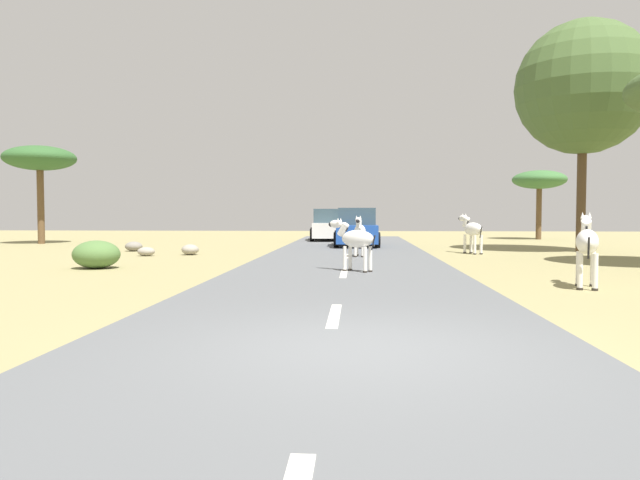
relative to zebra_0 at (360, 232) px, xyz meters
The scene contains 16 objects.
ground_plane 13.86m from the zebra_0, 90.08° to the right, with size 90.00×90.00×0.00m, color #8E8456.
road 13.87m from the zebra_0, 91.73° to the right, with size 6.00×64.00×0.05m, color #56595B.
lane_markings 14.86m from the zebra_0, 91.61° to the right, with size 0.16×56.00×0.01m.
zebra_0 is the anchor object (origin of this frame).
zebra_1 5.21m from the zebra_0, 91.59° to the right, with size 1.30×1.00×1.38m.
zebra_2 9.16m from the zebra_0, 59.32° to the right, with size 0.78×1.62×1.58m.
zebra_3 4.95m from the zebra_0, 29.77° to the left, with size 0.84×1.57×1.55m.
car_0 6.56m from the zebra_0, 91.12° to the left, with size 2.09×4.37×1.74m.
car_1 12.41m from the zebra_0, 97.81° to the left, with size 2.24×4.45×1.74m.
tree_0 18.85m from the zebra_0, 55.14° to the left, with size 3.12×3.12×4.09m.
tree_1 18.59m from the zebra_0, 151.97° to the left, with size 3.52×3.52×4.96m.
tree_2 11.16m from the zebra_0, 23.26° to the left, with size 5.27×5.27×9.17m.
bush_0 8.59m from the zebra_0, 149.64° to the right, with size 1.31×1.18×0.79m, color #4C7038.
rock_1 9.73m from the zebra_0, 161.48° to the left, with size 0.70×0.60×0.40m, color gray.
rock_2 7.78m from the zebra_0, behind, with size 0.64×0.48×0.33m, color gray.
rock_3 6.44m from the zebra_0, 169.82° to the left, with size 0.63×0.65×0.39m, color gray.
Camera 1 is at (-0.07, -6.58, 1.55)m, focal length 33.11 mm.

